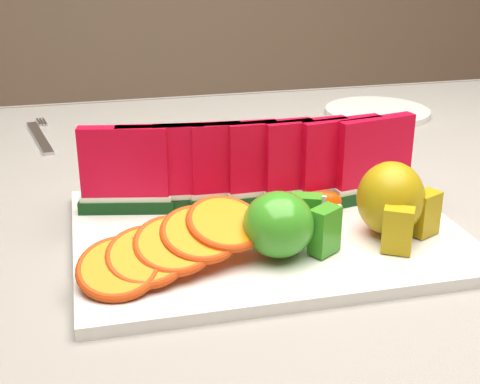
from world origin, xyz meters
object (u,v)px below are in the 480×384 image
object	(u,v)px
platter	(266,232)
fork	(40,136)
apple_cluster	(285,224)
side_plate	(377,112)
pear_cluster	(393,201)

from	to	relation	value
platter	fork	world-z (taller)	platter
fork	apple_cluster	bearing A→B (deg)	-63.08
platter	side_plate	bearing A→B (deg)	52.94
pear_cluster	side_plate	bearing A→B (deg)	67.05
apple_cluster	fork	world-z (taller)	apple_cluster
pear_cluster	side_plate	xyz separation A→B (m)	(0.20, 0.47, -0.05)
side_plate	fork	xyz separation A→B (m)	(-0.57, -0.00, -0.00)
side_plate	apple_cluster	bearing A→B (deg)	-123.16
pear_cluster	side_plate	distance (m)	0.51
fork	pear_cluster	bearing A→B (deg)	-52.15
apple_cluster	pear_cluster	size ratio (longest dim) A/B	1.07
platter	fork	xyz separation A→B (m)	(-0.25, 0.42, -0.00)
apple_cluster	side_plate	size ratio (longest dim) A/B	0.52
apple_cluster	pear_cluster	distance (m)	0.12
pear_cluster	fork	xyz separation A→B (m)	(-0.37, 0.47, -0.05)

